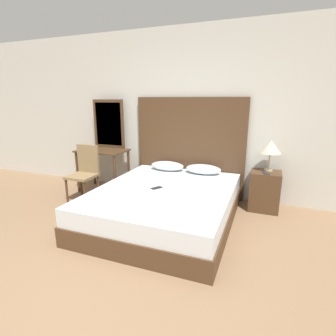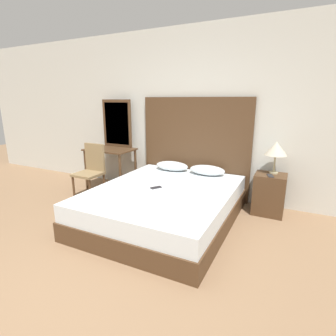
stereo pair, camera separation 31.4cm
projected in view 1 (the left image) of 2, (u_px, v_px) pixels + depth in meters
The scene contains 13 objects.
ground_plane at pixel (82, 302), 2.12m from camera, with size 16.00×16.00×0.00m, color #8C6B4C.
wall_back at pixel (186, 115), 4.31m from camera, with size 10.00×0.06×2.70m.
bed at pixel (165, 204), 3.51m from camera, with size 1.74×2.14×0.46m.
headboard at pixel (189, 148), 4.35m from camera, with size 1.83×0.05×1.63m.
pillow_left at pixel (167, 166), 4.32m from camera, with size 0.56×0.30×0.14m.
pillow_right at pixel (203, 169), 4.11m from camera, with size 0.56×0.30×0.14m.
phone_on_bed at pixel (157, 188), 3.45m from camera, with size 0.14×0.16×0.01m.
nightstand at pixel (264, 191), 3.84m from camera, with size 0.42×0.37×0.58m.
table_lamp at pixel (271, 147), 3.74m from camera, with size 0.30×0.30×0.45m.
phone_on_nightstand at pixel (266, 173), 3.68m from camera, with size 0.11×0.16×0.01m.
vanity_desk at pixel (103, 157), 4.60m from camera, with size 0.84×0.55×0.74m.
vanity_mirror at pixel (109, 124), 4.68m from camera, with size 0.60×0.03×0.85m.
chair at pixel (85, 170), 4.23m from camera, with size 0.41×0.41×0.88m.
Camera 1 is at (1.29, -1.41, 1.59)m, focal length 28.00 mm.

